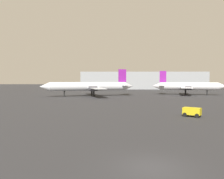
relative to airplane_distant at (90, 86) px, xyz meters
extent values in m
plane|color=#2D2D30|center=(10.43, -58.43, -3.26)|extent=(600.00, 600.00, 0.00)
cylinder|color=silver|center=(-0.30, -0.09, 0.02)|extent=(24.89, 9.94, 2.85)
cone|color=silver|center=(-13.83, -4.15, 0.02)|extent=(3.82, 3.63, 2.85)
cone|color=silver|center=(13.24, 3.97, 0.02)|extent=(3.82, 3.63, 2.85)
cube|color=silver|center=(0.91, 0.27, -0.41)|extent=(10.29, 24.46, 0.21)
cube|color=silver|center=(11.32, 3.39, 0.30)|extent=(4.11, 7.62, 0.14)
cube|color=purple|center=(10.90, 3.27, 3.65)|extent=(2.75, 1.05, 4.42)
cylinder|color=#4C4C54|center=(1.52, -4.41, -0.55)|extent=(2.96, 2.26, 1.57)
cylinder|color=#4C4C54|center=(-1.15, 4.52, -0.55)|extent=(2.96, 2.26, 1.57)
cube|color=black|center=(-8.00, -2.40, -2.33)|extent=(0.54, 0.54, 1.86)
cube|color=black|center=(1.41, -1.40, -2.33)|extent=(0.54, 0.54, 1.86)
cube|color=black|center=(0.41, 1.94, -2.33)|extent=(0.54, 0.54, 1.86)
cylinder|color=white|center=(34.99, 6.65, -0.08)|extent=(19.64, 7.81, 2.78)
cone|color=white|center=(45.92, 3.69, -0.08)|extent=(3.68, 3.49, 2.78)
cone|color=white|center=(24.05, 9.62, -0.08)|extent=(3.68, 3.49, 2.78)
cube|color=white|center=(34.04, 6.91, -0.50)|extent=(8.49, 19.06, 0.18)
cube|color=white|center=(25.90, 9.12, 0.19)|extent=(3.41, 6.59, 0.12)
cube|color=purple|center=(26.26, 9.02, 3.42)|extent=(2.39, 0.85, 4.23)
cylinder|color=#4C4C54|center=(35.54, 10.20, -0.64)|extent=(2.54, 1.90, 1.36)
cylinder|color=#4C4C54|center=(33.68, 3.32, -0.64)|extent=(2.54, 1.90, 1.36)
cube|color=black|center=(41.04, 5.02, -2.37)|extent=(0.46, 0.46, 1.79)
cube|color=black|center=(34.44, 8.37, -2.37)|extent=(0.46, 0.46, 1.79)
cube|color=black|center=(33.65, 5.45, -2.37)|extent=(0.46, 0.46, 1.79)
cube|color=gold|center=(19.35, -40.36, -2.46)|extent=(2.71, 2.43, 1.00)
cylinder|color=black|center=(18.32, -40.37, -2.96)|extent=(0.61, 0.51, 0.60)
cylinder|color=black|center=(18.99, -39.40, -2.96)|extent=(0.61, 0.51, 0.60)
cylinder|color=black|center=(19.71, -41.32, -2.96)|extent=(0.61, 0.51, 0.60)
cylinder|color=black|center=(20.37, -40.36, -2.96)|extent=(0.61, 0.51, 0.60)
cube|color=#999EA3|center=(25.93, 64.16, 1.97)|extent=(75.68, 18.79, 10.46)
camera|label=1|loc=(8.24, -70.99, 1.91)|focal=34.30mm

